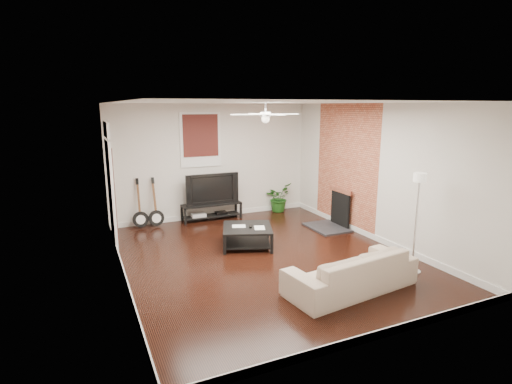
# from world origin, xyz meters

# --- Properties ---
(room) EXTENTS (5.01, 6.01, 2.81)m
(room) POSITION_xyz_m (0.00, 0.00, 1.40)
(room) COLOR black
(room) RESTS_ON ground
(brick_accent) EXTENTS (0.02, 2.20, 2.80)m
(brick_accent) POSITION_xyz_m (2.49, 1.00, 1.40)
(brick_accent) COLOR #B5553A
(brick_accent) RESTS_ON floor
(fireplace) EXTENTS (0.80, 1.10, 0.92)m
(fireplace) POSITION_xyz_m (2.20, 1.00, 0.46)
(fireplace) COLOR black
(fireplace) RESTS_ON floor
(window_back) EXTENTS (1.00, 0.06, 1.30)m
(window_back) POSITION_xyz_m (-0.30, 2.97, 1.95)
(window_back) COLOR #3D1510
(window_back) RESTS_ON wall_back
(door_left) EXTENTS (0.08, 1.00, 2.50)m
(door_left) POSITION_xyz_m (-2.46, 1.90, 1.25)
(door_left) COLOR white
(door_left) RESTS_ON wall_left
(tv_stand) EXTENTS (1.46, 0.39, 0.41)m
(tv_stand) POSITION_xyz_m (-0.13, 2.78, 0.20)
(tv_stand) COLOR black
(tv_stand) RESTS_ON floor
(tv) EXTENTS (1.31, 0.17, 0.75)m
(tv) POSITION_xyz_m (-0.13, 2.80, 0.79)
(tv) COLOR black
(tv) RESTS_ON tv_stand
(coffee_table) EXTENTS (1.22, 1.22, 0.40)m
(coffee_table) POSITION_xyz_m (-0.07, 0.67, 0.20)
(coffee_table) COLOR black
(coffee_table) RESTS_ON floor
(sofa) EXTENTS (2.17, 1.07, 0.61)m
(sofa) POSITION_xyz_m (0.61, -1.76, 0.30)
(sofa) COLOR tan
(sofa) RESTS_ON floor
(floor_lamp) EXTENTS (0.31, 0.31, 1.70)m
(floor_lamp) POSITION_xyz_m (1.96, -1.66, 0.85)
(floor_lamp) COLOR white
(floor_lamp) RESTS_ON floor
(potted_plant) EXTENTS (0.89, 0.87, 0.75)m
(potted_plant) POSITION_xyz_m (1.73, 2.82, 0.37)
(potted_plant) COLOR #1C5016
(potted_plant) RESTS_ON floor
(guitar_left) EXTENTS (0.37, 0.27, 1.16)m
(guitar_left) POSITION_xyz_m (-1.83, 2.75, 0.58)
(guitar_left) COLOR black
(guitar_left) RESTS_ON floor
(guitar_right) EXTENTS (0.37, 0.28, 1.16)m
(guitar_right) POSITION_xyz_m (-1.48, 2.72, 0.58)
(guitar_right) COLOR black
(guitar_right) RESTS_ON floor
(ceiling_fan) EXTENTS (1.24, 1.24, 0.32)m
(ceiling_fan) POSITION_xyz_m (0.00, 0.00, 2.60)
(ceiling_fan) COLOR white
(ceiling_fan) RESTS_ON ceiling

